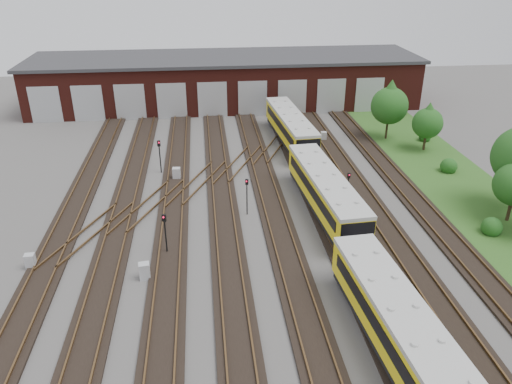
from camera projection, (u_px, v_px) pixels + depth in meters
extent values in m
plane|color=#43403E|center=(261.00, 272.00, 32.51)|extent=(120.00, 120.00, 0.00)
cube|color=black|center=(38.00, 285.00, 31.09)|extent=(2.40, 70.00, 0.18)
cube|color=brown|center=(26.00, 284.00, 30.94)|extent=(0.10, 70.00, 0.15)
cube|color=brown|center=(50.00, 282.00, 31.08)|extent=(0.10, 70.00, 0.15)
cube|color=black|center=(104.00, 281.00, 31.48)|extent=(2.40, 70.00, 0.18)
cube|color=brown|center=(92.00, 279.00, 31.34)|extent=(0.10, 70.00, 0.15)
cube|color=brown|center=(115.00, 278.00, 31.48)|extent=(0.10, 70.00, 0.15)
cube|color=black|center=(168.00, 277.00, 31.88)|extent=(2.40, 70.00, 0.18)
cube|color=brown|center=(156.00, 275.00, 31.73)|extent=(0.10, 70.00, 0.15)
cube|color=brown|center=(179.00, 274.00, 31.88)|extent=(0.10, 70.00, 0.15)
cube|color=black|center=(230.00, 273.00, 32.27)|extent=(2.40, 70.00, 0.18)
cube|color=brown|center=(219.00, 271.00, 32.13)|extent=(0.10, 70.00, 0.15)
cube|color=brown|center=(241.00, 270.00, 32.27)|extent=(0.10, 70.00, 0.15)
cube|color=black|center=(291.00, 269.00, 32.67)|extent=(2.40, 70.00, 0.18)
cube|color=brown|center=(281.00, 267.00, 32.53)|extent=(0.10, 70.00, 0.15)
cube|color=brown|center=(302.00, 266.00, 32.67)|extent=(0.10, 70.00, 0.15)
cube|color=black|center=(351.00, 265.00, 33.06)|extent=(2.40, 70.00, 0.18)
cube|color=brown|center=(340.00, 264.00, 32.92)|extent=(0.10, 70.00, 0.15)
cube|color=brown|center=(361.00, 262.00, 33.06)|extent=(0.10, 70.00, 0.15)
cube|color=black|center=(409.00, 261.00, 33.46)|extent=(2.40, 70.00, 0.18)
cube|color=brown|center=(399.00, 260.00, 33.32)|extent=(0.10, 70.00, 0.15)
cube|color=brown|center=(419.00, 259.00, 33.46)|extent=(0.10, 70.00, 0.15)
cube|color=black|center=(465.00, 258.00, 33.86)|extent=(2.40, 70.00, 0.18)
cube|color=brown|center=(456.00, 256.00, 33.71)|extent=(0.10, 70.00, 0.15)
cube|color=brown|center=(476.00, 255.00, 33.85)|extent=(0.10, 70.00, 0.15)
cube|color=brown|center=(149.00, 205.00, 40.54)|extent=(5.40, 9.62, 0.15)
cube|color=brown|center=(198.00, 182.00, 44.51)|extent=(5.40, 9.62, 0.15)
cube|color=brown|center=(239.00, 163.00, 48.49)|extent=(5.40, 9.62, 0.15)
cube|color=brown|center=(89.00, 232.00, 36.57)|extent=(5.40, 9.62, 0.15)
cube|color=brown|center=(274.00, 147.00, 52.46)|extent=(5.40, 9.62, 0.15)
cube|color=#4A1812|center=(226.00, 81.00, 66.95)|extent=(50.00, 12.00, 6.00)
cube|color=#313033|center=(225.00, 58.00, 65.57)|extent=(51.00, 12.50, 0.40)
cube|color=#A4A6AA|center=(45.00, 105.00, 59.74)|extent=(3.60, 0.12, 4.40)
cube|color=#A4A6AA|center=(88.00, 103.00, 60.23)|extent=(3.60, 0.12, 4.40)
cube|color=#A4A6AA|center=(130.00, 102.00, 60.73)|extent=(3.60, 0.12, 4.40)
cube|color=#A4A6AA|center=(172.00, 101.00, 61.22)|extent=(3.60, 0.12, 4.40)
cube|color=#A4A6AA|center=(212.00, 100.00, 61.72)|extent=(3.60, 0.12, 4.40)
cube|color=#A4A6AA|center=(253.00, 99.00, 62.21)|extent=(3.60, 0.12, 4.40)
cube|color=#A4A6AA|center=(292.00, 97.00, 62.71)|extent=(3.60, 0.12, 4.40)
cube|color=#A4A6AA|center=(331.00, 96.00, 63.20)|extent=(3.60, 0.12, 4.40)
cube|color=#A4A6AA|center=(369.00, 95.00, 63.70)|extent=(3.60, 0.12, 4.40)
cube|color=#1D4918|center=(464.00, 191.00, 43.32)|extent=(8.00, 55.00, 0.05)
cube|color=black|center=(397.00, 349.00, 25.38)|extent=(3.12, 14.10, 0.56)
cube|color=yellow|center=(401.00, 329.00, 24.81)|extent=(3.40, 14.12, 2.05)
cube|color=#B6B6B2|center=(404.00, 311.00, 24.30)|extent=(3.49, 14.13, 0.28)
cube|color=black|center=(378.00, 329.00, 24.51)|extent=(0.92, 12.28, 0.79)
cube|color=black|center=(424.00, 322.00, 24.91)|extent=(0.92, 12.28, 0.79)
cube|color=black|center=(324.00, 205.00, 39.68)|extent=(3.12, 14.10, 0.56)
cube|color=yellow|center=(325.00, 190.00, 39.11)|extent=(3.40, 14.12, 2.05)
cube|color=#B6B6B2|center=(326.00, 177.00, 38.60)|extent=(3.49, 14.13, 0.28)
cube|color=black|center=(310.00, 189.00, 38.81)|extent=(0.92, 12.28, 0.79)
cube|color=black|center=(341.00, 187.00, 39.21)|extent=(0.92, 12.28, 0.79)
cube|color=black|center=(290.00, 138.00, 53.98)|extent=(3.12, 14.10, 0.56)
cube|color=yellow|center=(290.00, 126.00, 53.41)|extent=(3.40, 14.12, 2.05)
cube|color=#B6B6B2|center=(291.00, 115.00, 52.90)|extent=(3.49, 14.13, 0.28)
cube|color=black|center=(279.00, 125.00, 53.11)|extent=(0.92, 12.28, 0.79)
cube|color=black|center=(302.00, 123.00, 53.51)|extent=(0.92, 12.28, 0.79)
cylinder|color=black|center=(160.00, 160.00, 46.45)|extent=(0.11, 0.11, 2.64)
cube|color=black|center=(159.00, 143.00, 45.75)|extent=(0.31, 0.24, 0.55)
sphere|color=#FB0D35|center=(159.00, 143.00, 45.60)|extent=(0.13, 0.13, 0.13)
cylinder|color=black|center=(166.00, 238.00, 33.94)|extent=(0.10, 0.10, 2.55)
cube|color=black|center=(164.00, 218.00, 33.27)|extent=(0.29, 0.22, 0.51)
sphere|color=#FB0D35|center=(164.00, 217.00, 33.13)|extent=(0.12, 0.12, 0.12)
cylinder|color=black|center=(247.00, 200.00, 39.03)|extent=(0.09, 0.09, 2.61)
cube|color=black|center=(247.00, 182.00, 38.36)|extent=(0.26, 0.21, 0.45)
sphere|color=#FB0D35|center=(247.00, 181.00, 38.24)|extent=(0.11, 0.11, 0.11)
cylinder|color=black|center=(347.00, 192.00, 40.58)|extent=(0.09, 0.09, 2.40)
cube|color=black|center=(349.00, 176.00, 39.96)|extent=(0.22, 0.14, 0.44)
sphere|color=#FB0D35|center=(349.00, 175.00, 39.84)|extent=(0.11, 0.11, 0.11)
cube|color=#B1B3B6|center=(30.00, 261.00, 32.68)|extent=(0.65, 0.55, 1.05)
cube|color=#B1B3B6|center=(177.00, 174.00, 45.34)|extent=(0.72, 0.62, 1.14)
cube|color=#B1B3B6|center=(145.00, 271.00, 31.62)|extent=(0.74, 0.65, 1.13)
cube|color=#B1B3B6|center=(324.00, 136.00, 54.63)|extent=(0.65, 0.56, 1.01)
cube|color=#B1B3B6|center=(370.00, 219.00, 37.98)|extent=(0.59, 0.50, 0.95)
cylinder|color=#2F2315|center=(387.00, 130.00, 54.98)|extent=(0.23, 0.23, 2.05)
sphere|color=#184C15|center=(389.00, 106.00, 53.79)|extent=(3.99, 3.99, 3.99)
cone|color=#184C15|center=(391.00, 93.00, 53.16)|extent=(3.42, 3.42, 2.85)
cylinder|color=#2F2315|center=(424.00, 143.00, 51.95)|extent=(0.26, 0.26, 1.60)
sphere|color=#184C15|center=(428.00, 123.00, 51.02)|extent=(3.11, 3.11, 3.11)
cone|color=#184C15|center=(429.00, 113.00, 50.54)|extent=(2.66, 2.66, 2.22)
cylinder|color=#2F2315|center=(509.00, 211.00, 38.31)|extent=(0.25, 0.25, 1.69)
sphere|color=#184C15|center=(492.00, 225.00, 36.59)|extent=(1.51, 1.51, 1.51)
sphere|color=#184C15|center=(449.00, 164.00, 46.85)|extent=(1.56, 1.56, 1.56)
sphere|color=#184C15|center=(425.00, 135.00, 54.54)|extent=(1.29, 1.29, 1.29)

